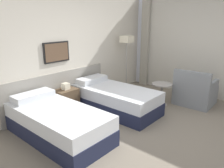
# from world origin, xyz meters

# --- Properties ---
(ground_plane) EXTENTS (16.00, 16.00, 0.00)m
(ground_plane) POSITION_xyz_m (0.00, 0.00, 0.00)
(ground_plane) COLOR slate
(wall_headboard) EXTENTS (10.00, 0.10, 2.70)m
(wall_headboard) POSITION_xyz_m (-0.03, 2.26, 1.30)
(wall_headboard) COLOR beige
(wall_headboard) RESTS_ON ground_plane
(wall_window) EXTENTS (0.21, 4.74, 2.70)m
(wall_window) POSITION_xyz_m (2.57, -0.02, 1.34)
(wall_window) COLOR white
(wall_window) RESTS_ON ground_plane
(bed_near_door) EXTENTS (0.97, 1.97, 0.66)m
(bed_near_door) POSITION_xyz_m (-1.34, 1.22, 0.28)
(bed_near_door) COLOR #1E233D
(bed_near_door) RESTS_ON ground_plane
(bed_near_window) EXTENTS (0.97, 1.97, 0.66)m
(bed_near_window) POSITION_xyz_m (0.23, 1.22, 0.28)
(bed_near_window) COLOR #1E233D
(bed_near_window) RESTS_ON ground_plane
(nightstand) EXTENTS (0.48, 0.36, 0.68)m
(nightstand) POSITION_xyz_m (-0.55, 1.97, 0.28)
(nightstand) COLOR brown
(nightstand) RESTS_ON ground_plane
(floor_lamp) EXTENTS (0.29, 0.29, 1.58)m
(floor_lamp) POSITION_xyz_m (1.54, 1.89, 1.37)
(floor_lamp) COLOR #9E9993
(floor_lamp) RESTS_ON ground_plane
(side_table) EXTENTS (0.48, 0.48, 0.53)m
(side_table) POSITION_xyz_m (1.22, 0.58, 0.38)
(side_table) COLOR gray
(side_table) RESTS_ON ground_plane
(armchair) EXTENTS (0.82, 0.86, 0.88)m
(armchair) POSITION_xyz_m (1.80, -0.01, 0.29)
(armchair) COLOR gray
(armchair) RESTS_ON ground_plane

